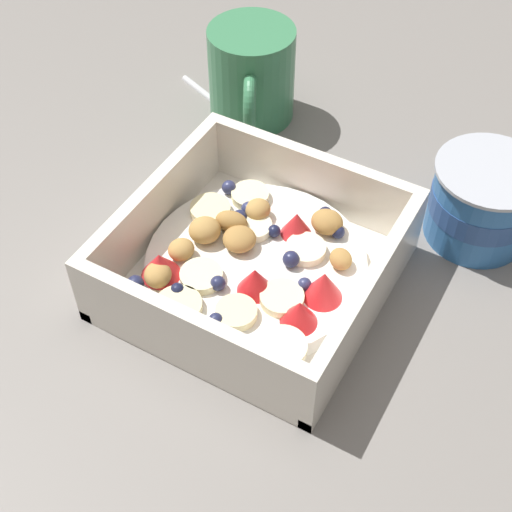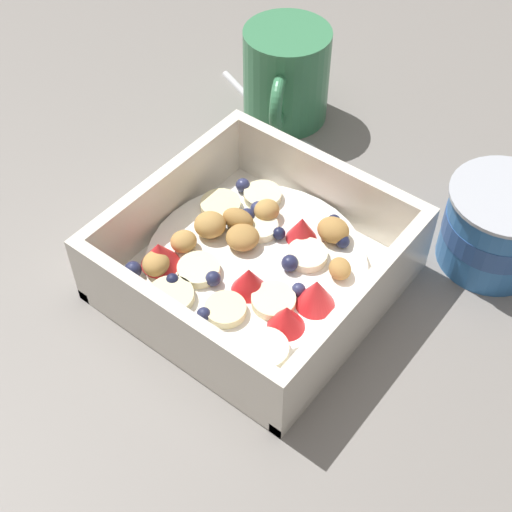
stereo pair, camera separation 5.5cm
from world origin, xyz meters
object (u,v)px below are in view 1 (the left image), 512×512
object	(u,v)px
fruit_bowl	(255,265)
coffee_mug	(252,75)
yogurt_cup	(483,201)
spoon	(260,134)

from	to	relation	value
fruit_bowl	coffee_mug	bearing A→B (deg)	-149.61
yogurt_cup	coffee_mug	xyz separation A→B (m)	(-0.05, -0.24, 0.01)
fruit_bowl	yogurt_cup	xyz separation A→B (m)	(-0.14, 0.13, 0.01)
yogurt_cup	spoon	bearing A→B (deg)	-95.25
fruit_bowl	yogurt_cup	world-z (taller)	yogurt_cup
fruit_bowl	spoon	world-z (taller)	fruit_bowl
fruit_bowl	spoon	distance (m)	0.18
spoon	coffee_mug	distance (m)	0.05
fruit_bowl	yogurt_cup	distance (m)	0.19
fruit_bowl	coffee_mug	xyz separation A→B (m)	(-0.18, -0.11, 0.02)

